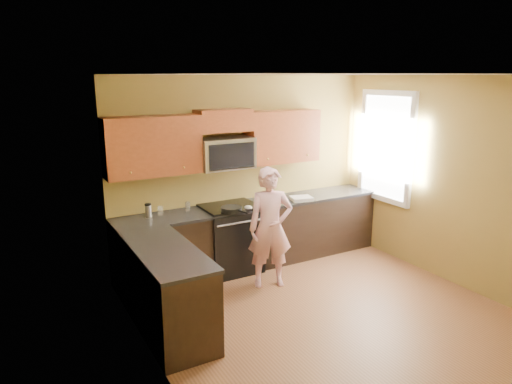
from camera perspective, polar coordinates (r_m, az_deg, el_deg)
floor at (r=5.65m, az=8.54°, el=-14.51°), size 4.00×4.00×0.00m
ceiling at (r=4.97m, az=9.71°, el=14.01°), size 4.00×4.00×0.00m
wall_back at (r=6.78m, az=-1.44°, el=2.69°), size 4.00×0.00×4.00m
wall_front at (r=3.87m, az=27.90°, el=-7.88°), size 4.00×0.00×4.00m
wall_left at (r=4.25m, az=-12.69°, el=-4.67°), size 0.00×4.00×4.00m
wall_right at (r=6.55m, az=22.95°, el=1.16°), size 0.00×4.00×4.00m
cabinet_back_run at (r=6.77m, az=-0.19°, el=-5.33°), size 4.00×0.60×0.88m
cabinet_left_run at (r=5.20m, az=-10.90°, el=-11.82°), size 0.60×1.60×0.88m
countertop_back at (r=6.62m, az=-0.15°, el=-1.59°), size 4.00×0.62×0.04m
countertop_left at (r=5.02m, az=-11.03°, el=-7.07°), size 0.62×1.60×0.04m
stove at (r=6.56m, az=-3.15°, el=-5.66°), size 0.76×0.65×0.95m
microwave at (r=6.41m, az=-3.76°, el=2.90°), size 0.76×0.40×0.42m
upper_cab_left at (r=6.09m, az=-12.33°, el=2.01°), size 1.22×0.33×0.75m
upper_cab_right at (r=6.89m, az=3.18°, el=3.70°), size 1.12×0.33×0.75m
upper_cab_over_mw at (r=6.35m, az=-3.99°, el=8.72°), size 0.76×0.33×0.30m
window at (r=7.26m, az=15.63°, el=5.34°), size 0.06×1.06×1.66m
woman at (r=6.00m, az=1.76°, el=-4.39°), size 0.67×0.56×1.57m
frying_pan at (r=6.15m, az=-3.02°, el=-2.36°), size 0.40×0.54×0.06m
butter_tub at (r=6.67m, az=2.57°, el=-1.31°), size 0.17×0.17×0.10m
toast_slice at (r=6.52m, az=0.35°, el=-1.60°), size 0.12×0.12×0.01m
napkin_a at (r=6.30m, az=-0.96°, el=-1.94°), size 0.13×0.14×0.06m
napkin_b at (r=6.72m, az=1.43°, el=-0.89°), size 0.15×0.16×0.07m
dish_towel at (r=6.82m, az=5.58°, el=-0.80°), size 0.35×0.30×0.05m
travel_mug at (r=6.15m, az=-13.00°, el=-3.01°), size 0.11×0.11×0.18m
glass_a at (r=6.19m, az=-11.63°, el=-2.25°), size 0.08×0.08×0.12m
glass_c at (r=6.33m, az=-8.37°, el=-1.75°), size 0.09×0.09×0.12m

